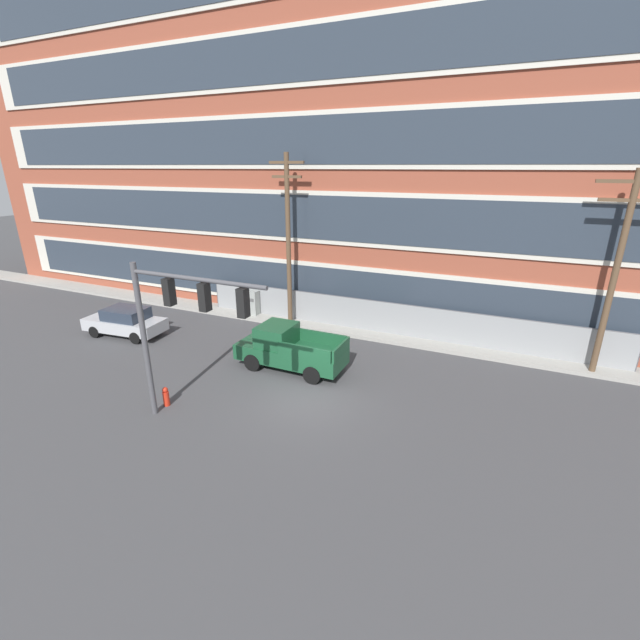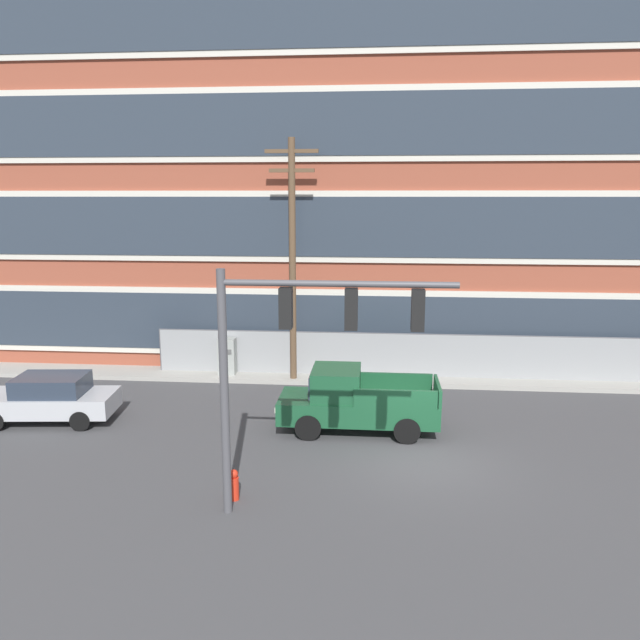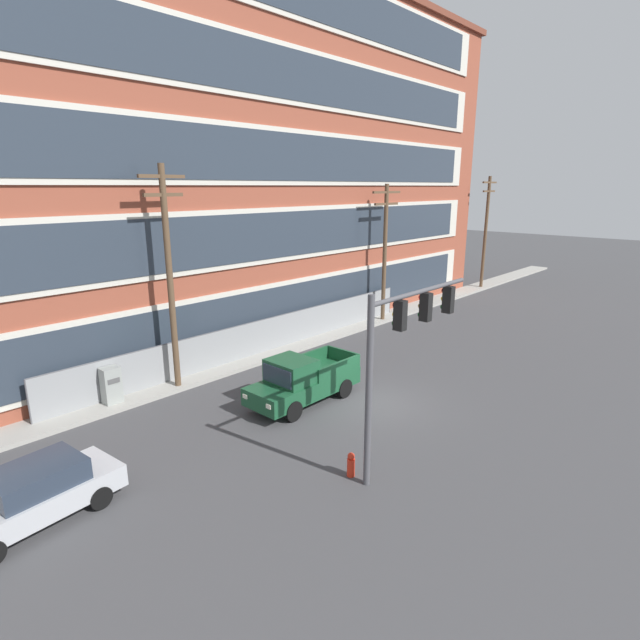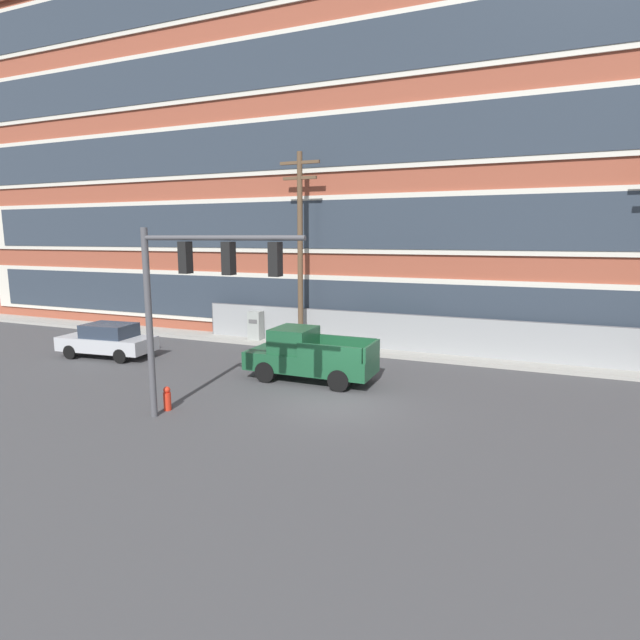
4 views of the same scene
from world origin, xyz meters
name	(u,v)px [view 2 (image 2 of 4)]	position (x,y,z in m)	size (l,w,h in m)	color
ground_plane	(423,462)	(0.00, 0.00, 0.00)	(160.00, 160.00, 0.00)	#424244
sidewalk_building_side	(409,380)	(0.00, 7.67, 0.08)	(80.00, 1.69, 0.16)	#9E9B93
brick_mill_building	(342,135)	(-3.05, 13.31, 10.03)	(54.96, 10.18, 20.03)	brown
chain_link_fence	(436,357)	(1.05, 7.95, 0.98)	(22.67, 0.06, 1.92)	gray
traffic_signal_mast	(298,340)	(-3.10, -3.21, 4.20)	(5.24, 0.43, 5.76)	#4C4C51
pickup_truck_dark_green	(355,402)	(-1.99, 2.21, 0.95)	(5.03, 2.01, 2.02)	#194C2D
sedan_silver	(49,398)	(-12.02, 2.14, 0.80)	(4.51, 2.17, 1.56)	#B2B5BA
utility_pole_near_corner	(292,254)	(-4.60, 7.25, 5.11)	(2.01, 0.26, 9.43)	brown
electrical_cabinet	(227,358)	(-7.36, 7.60, 0.83)	(0.69, 0.57, 1.65)	#939993
fire_hydrant	(234,485)	(-4.78, -2.61, 0.38)	(0.24, 0.24, 0.78)	red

